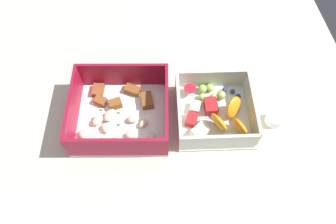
% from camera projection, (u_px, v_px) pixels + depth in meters
% --- Properties ---
extents(table_surface, '(0.80, 0.80, 0.02)m').
position_uv_depth(table_surface, '(173.00, 123.00, 0.64)').
color(table_surface, beige).
rests_on(table_surface, ground).
extents(pasta_container, '(0.20, 0.19, 0.07)m').
position_uv_depth(pasta_container, '(121.00, 112.00, 0.62)').
color(pasta_container, white).
rests_on(pasta_container, table_surface).
extents(fruit_bowl, '(0.16, 0.16, 0.05)m').
position_uv_depth(fruit_bowl, '(215.00, 111.00, 0.62)').
color(fruit_bowl, silver).
rests_on(fruit_bowl, table_surface).
extents(paper_cup_liner, '(0.03, 0.03, 0.02)m').
position_uv_depth(paper_cup_liner, '(274.00, 119.00, 0.62)').
color(paper_cup_liner, white).
rests_on(paper_cup_liner, table_surface).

